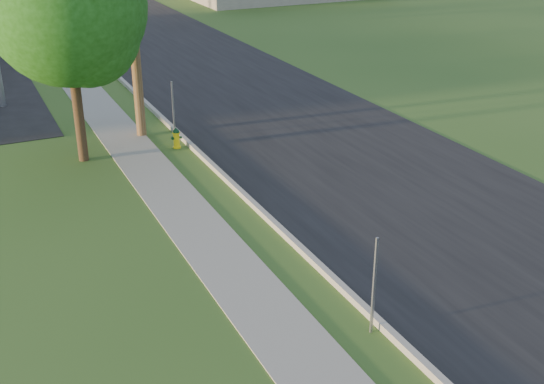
% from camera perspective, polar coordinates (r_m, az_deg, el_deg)
% --- Properties ---
extents(road, '(8.00, 120.00, 0.02)m').
position_cam_1_polar(road, '(19.48, 9.48, 0.73)').
color(road, black).
rests_on(road, ground).
extents(curb, '(0.15, 120.00, 0.15)m').
position_cam_1_polar(curb, '(17.63, -1.32, -1.26)').
color(curb, '#9F9C91').
rests_on(curb, ground).
extents(sidewalk, '(1.50, 120.00, 0.03)m').
position_cam_1_polar(sidewalk, '(17.09, -6.68, -2.51)').
color(sidewalk, gray).
rests_on(sidewalk, ground).
extents(sign_post_near, '(0.05, 0.04, 2.00)m').
position_cam_1_polar(sign_post_near, '(12.61, 8.53, -7.83)').
color(sign_post_near, gray).
rests_on(sign_post_near, ground).
extents(sign_post_mid, '(0.05, 0.04, 2.00)m').
position_cam_1_polar(sign_post_mid, '(22.48, -8.24, 6.68)').
color(sign_post_mid, gray).
rests_on(sign_post_mid, ground).
extents(sign_post_far, '(0.05, 0.04, 2.00)m').
position_cam_1_polar(sign_post_far, '(34.01, -14.68, 12.04)').
color(sign_post_far, gray).
rests_on(sign_post_far, ground).
extents(tree_verge, '(4.54, 4.54, 6.88)m').
position_cam_1_polar(tree_verge, '(20.52, -16.51, 14.17)').
color(tree_verge, '#372719').
rests_on(tree_verge, ground).
extents(hydrant_mid, '(0.35, 0.31, 0.67)m').
position_cam_1_polar(hydrant_mid, '(22.02, -8.00, 4.49)').
color(hydrant_mid, yellow).
rests_on(hydrant_mid, ground).
extents(hydrant_far, '(0.36, 0.32, 0.69)m').
position_cam_1_polar(hydrant_far, '(32.46, -14.07, 10.36)').
color(hydrant_far, '#DCAA0A').
rests_on(hydrant_far, ground).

